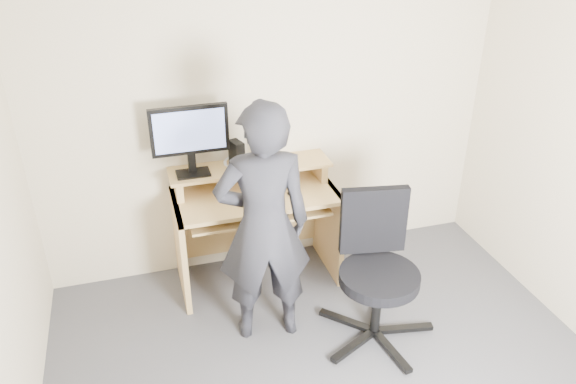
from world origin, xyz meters
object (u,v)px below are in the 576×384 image
desk (254,212)px  monitor (190,135)px  office_chair (377,264)px  person (264,226)px

desk → monitor: bearing=174.7°
monitor → office_chair: 1.54m
office_chair → person: (-0.71, 0.20, 0.29)m
desk → monitor: 0.80m
desk → monitor: size_ratio=2.21×
monitor → office_chair: monitor is taller
desk → office_chair: size_ratio=1.20×
desk → office_chair: office_chair is taller
desk → person: size_ratio=0.72×
monitor → person: (0.34, -0.72, -0.38)m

